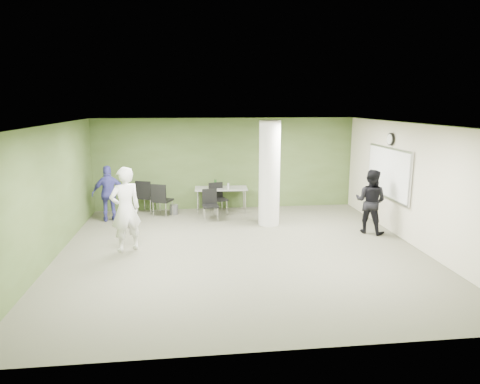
{
  "coord_description": "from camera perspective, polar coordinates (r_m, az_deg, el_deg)",
  "views": [
    {
      "loc": [
        -1.08,
        -9.05,
        3.24
      ],
      "look_at": [
        0.09,
        1.0,
        1.13
      ],
      "focal_mm": 32.0,
      "sensor_mm": 36.0,
      "label": 1
    }
  ],
  "objects": [
    {
      "name": "ceiling",
      "position": [
        9.13,
        0.15,
        9.02
      ],
      "size": [
        8.0,
        8.0,
        0.0
      ],
      "primitive_type": "plane",
      "rotation": [
        3.14,
        0.0,
        0.0
      ],
      "color": "white",
      "rests_on": "wall_back"
    },
    {
      "name": "floor",
      "position": [
        9.68,
        0.14,
        -7.78
      ],
      "size": [
        8.0,
        8.0,
        0.0
      ],
      "primitive_type": "plane",
      "color": "#4D4C3D",
      "rests_on": "ground"
    },
    {
      "name": "wall_right_cream",
      "position": [
        10.55,
        22.27,
        0.85
      ],
      "size": [
        0.02,
        8.0,
        2.8
      ],
      "primitive_type": "cube",
      "color": "beige",
      "rests_on": "floor"
    },
    {
      "name": "wall_left",
      "position": [
        9.69,
        -24.06,
        -0.21
      ],
      "size": [
        0.02,
        8.0,
        2.8
      ],
      "primitive_type": "cube",
      "color": "#435528",
      "rests_on": "floor"
    },
    {
      "name": "column",
      "position": [
        11.4,
        3.94,
        2.47
      ],
      "size": [
        0.56,
        0.56,
        2.8
      ],
      "primitive_type": "cylinder",
      "color": "silver",
      "rests_on": "floor"
    },
    {
      "name": "man_blue",
      "position": [
        12.39,
        -17.07,
        -0.19
      ],
      "size": [
        0.98,
        0.58,
        1.56
      ],
      "primitive_type": "imported",
      "rotation": [
        0.0,
        0.0,
        3.37
      ],
      "color": "#3C3C94",
      "rests_on": "floor"
    },
    {
      "name": "woman_white",
      "position": [
        9.74,
        -15.02,
        -2.25
      ],
      "size": [
        0.82,
        0.74,
        1.89
      ],
      "primitive_type": "imported",
      "rotation": [
        0.0,
        0.0,
        3.66
      ],
      "color": "white",
      "rests_on": "floor"
    },
    {
      "name": "whiteboard",
      "position": [
        11.54,
        19.13,
        2.46
      ],
      "size": [
        0.05,
        2.3,
        1.3
      ],
      "color": "silver",
      "rests_on": "wall_right_cream"
    },
    {
      "name": "folding_table",
      "position": [
        12.85,
        -2.54,
        0.35
      ],
      "size": [
        1.59,
        0.75,
        0.99
      ],
      "rotation": [
        0.0,
        0.0,
        -0.04
      ],
      "color": "gray",
      "rests_on": "floor"
    },
    {
      "name": "chair_back_right",
      "position": [
        12.45,
        -10.5,
        -0.75
      ],
      "size": [
        0.65,
        0.65,
        0.99
      ],
      "rotation": [
        0.0,
        0.0,
        2.71
      ],
      "color": "black",
      "rests_on": "floor"
    },
    {
      "name": "chair_back_left",
      "position": [
        12.96,
        -12.49,
        -0.29
      ],
      "size": [
        0.65,
        0.65,
        1.01
      ],
      "rotation": [
        0.0,
        0.0,
        2.76
      ],
      "color": "black",
      "rests_on": "floor"
    },
    {
      "name": "chair_table_right",
      "position": [
        12.68,
        -3.05,
        -0.52
      ],
      "size": [
        0.58,
        0.58,
        0.93
      ],
      "rotation": [
        0.0,
        0.0,
        0.31
      ],
      "color": "black",
      "rests_on": "floor"
    },
    {
      "name": "wall_clock",
      "position": [
        11.45,
        19.42,
        6.66
      ],
      "size": [
        0.06,
        0.32,
        0.32
      ],
      "color": "black",
      "rests_on": "wall_right_cream"
    },
    {
      "name": "man_black",
      "position": [
        11.24,
        17.01,
        -1.21
      ],
      "size": [
        1.0,
        0.98,
        1.63
      ],
      "primitive_type": "imported",
      "rotation": [
        0.0,
        0.0,
        2.43
      ],
      "color": "black",
      "rests_on": "floor"
    },
    {
      "name": "wall_back",
      "position": [
        13.23,
        -1.92,
        3.79
      ],
      "size": [
        8.0,
        2.8,
        0.02
      ],
      "primitive_type": "cube",
      "rotation": [
        1.57,
        0.0,
        0.0
      ],
      "color": "#435528",
      "rests_on": "floor"
    },
    {
      "name": "chair_table_left",
      "position": [
        12.0,
        -4.01,
        -1.41
      ],
      "size": [
        0.46,
        0.46,
        0.87
      ],
      "rotation": [
        0.0,
        0.0,
        0.07
      ],
      "color": "black",
      "rests_on": "floor"
    },
    {
      "name": "wastebasket",
      "position": [
        12.83,
        -8.81,
        -2.31
      ],
      "size": [
        0.25,
        0.25,
        0.29
      ],
      "primitive_type": "cylinder",
      "color": "#4C4C4C",
      "rests_on": "floor"
    }
  ]
}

